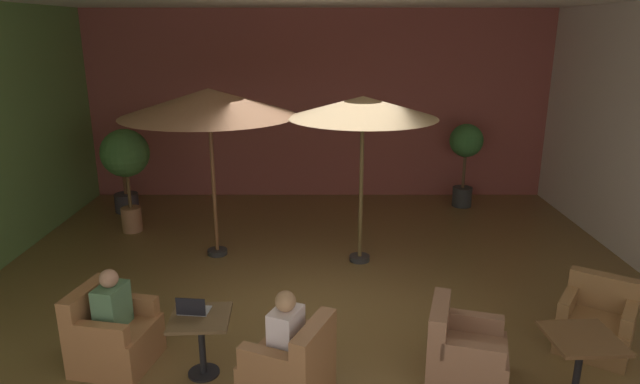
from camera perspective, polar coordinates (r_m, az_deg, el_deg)
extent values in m
cube|color=brown|center=(7.92, -0.01, -9.84)|extent=(9.81, 9.14, 0.02)
cube|color=#994B44|center=(11.73, 0.08, 8.96)|extent=(9.81, 0.08, 3.91)
cylinder|color=black|center=(6.26, -11.74, -17.83)|extent=(0.33, 0.33, 0.02)
cylinder|color=black|center=(6.09, -11.92, -15.41)|extent=(0.07, 0.07, 0.65)
cube|color=brown|center=(5.92, -12.11, -12.61)|extent=(0.64, 0.64, 0.03)
cube|color=#96633B|center=(5.70, -3.25, -18.65)|extent=(0.98, 0.97, 0.46)
cube|color=#96633B|center=(5.35, -0.44, -15.56)|extent=(0.44, 0.74, 0.42)
cube|color=#96633B|center=(5.31, -5.24, -17.16)|extent=(0.59, 0.36, 0.23)
cube|color=#96633B|center=(5.75, -2.30, -14.19)|extent=(0.59, 0.36, 0.23)
cube|color=#9F673D|center=(6.56, -20.12, -14.61)|extent=(0.90, 0.89, 0.45)
cube|color=#9F673D|center=(6.51, -22.80, -10.78)|extent=(0.31, 0.78, 0.42)
cube|color=#9F673D|center=(6.62, -18.67, -10.91)|extent=(0.61, 0.24, 0.20)
cube|color=#9F673D|center=(6.15, -21.62, -13.45)|extent=(0.61, 0.24, 0.20)
cylinder|color=black|center=(6.18, 25.36, -16.28)|extent=(0.07, 0.07, 0.65)
cube|color=brown|center=(6.01, 25.76, -13.53)|extent=(0.68, 0.68, 0.03)
cube|color=#93674A|center=(6.14, 15.17, -16.67)|extent=(0.96, 0.94, 0.41)
cube|color=#93674A|center=(5.93, 12.46, -13.05)|extent=(0.37, 0.77, 0.42)
cube|color=#93674A|center=(6.25, 15.87, -12.86)|extent=(0.62, 0.30, 0.19)
cube|color=#93674A|center=(5.72, 15.75, -15.83)|extent=(0.62, 0.30, 0.19)
cube|color=olive|center=(7.15, 26.75, -12.98)|extent=(1.03, 1.03, 0.40)
cube|color=olive|center=(7.23, 27.52, -9.14)|extent=(0.70, 0.55, 0.41)
cube|color=olive|center=(6.96, 29.58, -11.38)|extent=(0.43, 0.54, 0.21)
cube|color=olive|center=(7.01, 24.49, -10.46)|extent=(0.43, 0.54, 0.21)
cylinder|color=#2D2D2D|center=(8.75, 4.33, -6.85)|extent=(0.32, 0.32, 0.08)
cylinder|color=brown|center=(8.34, 4.51, 0.89)|extent=(0.06, 0.06, 2.53)
cone|color=#D8B583|center=(8.11, 4.70, 8.78)|extent=(2.21, 2.21, 0.32)
cylinder|color=#2D2D2D|center=(9.12, -10.37, -6.10)|extent=(0.32, 0.32, 0.08)
cylinder|color=brown|center=(8.71, -10.80, 1.61)|extent=(0.06, 0.06, 2.61)
cone|color=#A27150|center=(8.49, -11.22, 9.11)|extent=(2.67, 2.67, 0.42)
cylinder|color=#303132|center=(11.66, 14.72, -0.48)|extent=(0.39, 0.39, 0.40)
cylinder|color=brown|center=(11.52, 14.91, 2.11)|extent=(0.06, 0.06, 0.69)
sphere|color=#387437|center=(11.38, 15.15, 5.17)|extent=(0.66, 0.66, 0.66)
cylinder|color=#A36C49|center=(10.46, -18.71, -2.68)|extent=(0.35, 0.35, 0.44)
cylinder|color=brown|center=(10.30, -18.99, 0.18)|extent=(0.06, 0.06, 0.64)
sphere|color=#3B652E|center=(10.14, -19.34, 3.85)|extent=(0.84, 0.84, 0.84)
cylinder|color=#3A3337|center=(11.62, -19.18, -1.01)|extent=(0.46, 0.46, 0.37)
cylinder|color=brown|center=(11.48, -19.44, 1.65)|extent=(0.06, 0.06, 0.75)
sphere|color=#225E27|center=(11.34, -19.74, 4.66)|extent=(0.57, 0.57, 0.57)
cube|color=silver|center=(5.44, -3.33, -14.47)|extent=(0.37, 0.42, 0.51)
sphere|color=#AA7E54|center=(5.27, -3.40, -11.23)|extent=(0.20, 0.20, 0.20)
cube|color=#507850|center=(6.34, -20.54, -11.01)|extent=(0.32, 0.42, 0.47)
sphere|color=#AB7B5C|center=(6.20, -20.84, -8.34)|extent=(0.20, 0.20, 0.20)
cylinder|color=white|center=(6.03, -13.13, -11.34)|extent=(0.08, 0.08, 0.11)
cube|color=#9EA0A5|center=(6.03, -12.65, -11.86)|extent=(0.33, 0.25, 0.01)
cube|color=black|center=(5.89, -13.07, -11.50)|extent=(0.31, 0.04, 0.19)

